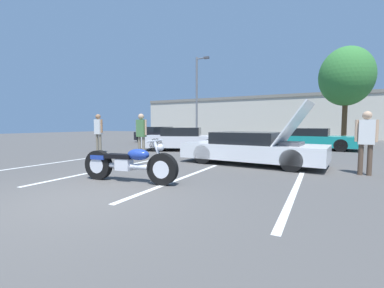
% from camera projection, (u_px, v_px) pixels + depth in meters
% --- Properties ---
extents(ground_plane, '(80.00, 80.00, 0.00)m').
position_uv_depth(ground_plane, '(83.00, 199.00, 4.56)').
color(ground_plane, '#514F4C').
extents(parking_stripe_foreground, '(0.12, 4.67, 0.01)m').
position_uv_depth(parking_stripe_foreground, '(46.00, 164.00, 8.67)').
color(parking_stripe_foreground, white).
rests_on(parking_stripe_foreground, ground).
extents(parking_stripe_middle, '(0.12, 4.67, 0.01)m').
position_uv_depth(parking_stripe_middle, '(103.00, 170.00, 7.49)').
color(parking_stripe_middle, white).
rests_on(parking_stripe_middle, ground).
extents(parking_stripe_back, '(0.12, 4.67, 0.01)m').
position_uv_depth(parking_stripe_back, '(181.00, 179.00, 6.31)').
color(parking_stripe_back, white).
rests_on(parking_stripe_back, ground).
extents(parking_stripe_far, '(0.12, 4.67, 0.01)m').
position_uv_depth(parking_stripe_far, '(295.00, 191.00, 5.13)').
color(parking_stripe_far, white).
rests_on(parking_stripe_far, ground).
extents(far_building, '(32.00, 4.20, 4.40)m').
position_uv_depth(far_building, '(284.00, 116.00, 27.54)').
color(far_building, beige).
rests_on(far_building, ground).
extents(light_pole, '(1.21, 0.28, 7.09)m').
position_uv_depth(light_pole, '(198.00, 95.00, 22.00)').
color(light_pole, slate).
rests_on(light_pole, ground).
extents(tree_background, '(3.37, 3.37, 6.48)m').
position_uv_depth(tree_background, '(346.00, 77.00, 16.99)').
color(tree_background, brown).
rests_on(tree_background, ground).
extents(motorcycle, '(2.45, 0.70, 0.99)m').
position_uv_depth(motorcycle, '(129.00, 164.00, 5.92)').
color(motorcycle, black).
rests_on(motorcycle, ground).
extents(show_car_hood_open, '(4.78, 2.28, 2.03)m').
position_uv_depth(show_car_hood_open, '(253.00, 148.00, 8.66)').
color(show_car_hood_open, white).
rests_on(show_car_hood_open, ground).
extents(parked_car_left_row, '(4.46, 3.30, 1.19)m').
position_uv_depth(parked_car_left_row, '(158.00, 135.00, 19.05)').
color(parked_car_left_row, black).
rests_on(parked_car_left_row, ground).
extents(parked_car_right_row, '(4.78, 2.26, 1.14)m').
position_uv_depth(parked_car_right_row, '(310.00, 139.00, 14.13)').
color(parked_car_right_row, teal).
rests_on(parked_car_right_row, ground).
extents(parked_car_mid_row, '(4.64, 3.27, 1.19)m').
position_uv_depth(parked_car_mid_row, '(184.00, 139.00, 13.45)').
color(parked_car_mid_row, silver).
rests_on(parked_car_mid_row, ground).
extents(spectator_near_motorcycle, '(0.52, 0.24, 1.83)m').
position_uv_depth(spectator_near_motorcycle, '(98.00, 130.00, 12.18)').
color(spectator_near_motorcycle, gray).
rests_on(spectator_near_motorcycle, ground).
extents(spectator_by_show_car, '(0.52, 0.22, 1.68)m').
position_uv_depth(spectator_by_show_car, '(366.00, 137.00, 6.69)').
color(spectator_by_show_car, brown).
rests_on(spectator_by_show_car, ground).
extents(spectator_midground, '(0.52, 0.23, 1.77)m').
position_uv_depth(spectator_midground, '(141.00, 132.00, 10.15)').
color(spectator_midground, gray).
rests_on(spectator_midground, ground).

